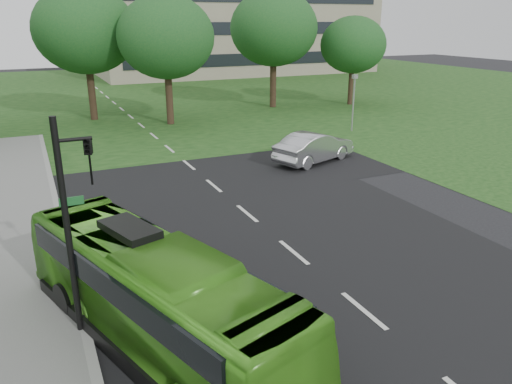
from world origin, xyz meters
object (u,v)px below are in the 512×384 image
tree_park_c (166,37)px  tree_park_d (274,28)px  sedan (314,147)px  tree_park_e (353,45)px  tree_park_b (85,30)px  traffic_light (73,213)px  camera_pole (354,95)px  bus (155,295)px

tree_park_c → tree_park_d: tree_park_d is taller
tree_park_c → sedan: tree_park_c is taller
tree_park_c → tree_park_e: 18.10m
tree_park_b → traffic_light: (-4.15, -29.83, -3.56)m
tree_park_c → tree_park_e: bearing=6.7°
traffic_light → camera_pole: bearing=62.1°
tree_park_c → camera_pole: 14.21m
sedan → traffic_light: 18.08m
tree_park_b → sedan: size_ratio=1.98×
bus → camera_pole: size_ratio=2.40×
tree_park_c → tree_park_b: bearing=139.4°
tree_park_e → tree_park_d: bearing=166.7°
tree_park_d → sedan: 19.71m
tree_park_b → traffic_light: size_ratio=1.81×
tree_park_d → bus: bearing=-121.1°
tree_park_c → traffic_light: tree_park_c is taller
tree_park_b → camera_pole: tree_park_b is taller
traffic_light → bus: bearing=-16.1°
tree_park_e → sedan: 21.43m
tree_park_e → bus: (-25.65, -28.75, -4.08)m
bus → sedan: bearing=27.6°
camera_pole → tree_park_d: bearing=79.0°
tree_park_e → camera_pole: bearing=-124.1°
sedan → traffic_light: bearing=110.3°
tree_park_c → camera_pole: size_ratio=2.36×
tree_park_d → sedan: (-6.24, -17.70, -6.02)m
tree_park_e → sedan: (-13.52, -15.99, -4.57)m
tree_park_b → tree_park_e: size_ratio=1.27×
sedan → camera_pole: (6.73, 5.95, 1.73)m
sedan → traffic_light: (-13.66, -11.59, 2.44)m
tree_park_c → bus: (-7.70, -26.64, -5.05)m
bus → camera_pole: 26.60m
tree_park_b → tree_park_e: bearing=-5.6°
bus → traffic_light: 2.74m
tree_park_b → traffic_light: bearing=-97.9°
tree_park_c → sedan: (4.43, -13.88, -5.54)m
tree_park_b → sedan: (9.51, -18.23, -6.00)m
tree_park_e → tree_park_c: bearing=-173.3°
tree_park_c → tree_park_d: 11.35m
bus → traffic_light: size_ratio=1.71×
tree_park_c → sedan: bearing=-72.3°
tree_park_d → bus: size_ratio=1.06×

